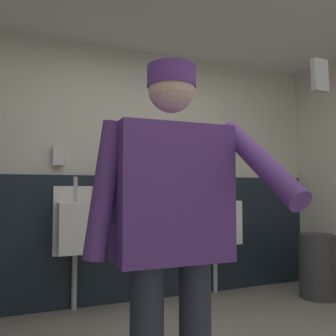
{
  "coord_description": "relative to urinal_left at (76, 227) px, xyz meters",
  "views": [
    {
      "loc": [
        -1.04,
        -1.71,
        1.12
      ],
      "look_at": [
        -0.23,
        0.3,
        1.25
      ],
      "focal_mm": 38.03,
      "sensor_mm": 36.0,
      "label": 1
    }
  ],
  "objects": [
    {
      "name": "cell_phone",
      "position": [
        0.46,
        -2.47,
        0.73
      ],
      "size": [
        0.06,
        0.03,
        0.11
      ],
      "primitive_type": "cube",
      "rotation": [
        -0.03,
        0.0,
        0.03
      ],
      "color": "silver"
    },
    {
      "name": "trash_bin",
      "position": [
        2.39,
        -0.48,
        -0.45
      ],
      "size": [
        0.37,
        0.37,
        0.65
      ],
      "primitive_type": "cylinder",
      "color": "#38383D",
      "rests_on": "ground_plane"
    },
    {
      "name": "privacy_divider_panel",
      "position": [
        0.37,
        -0.07,
        0.17
      ],
      "size": [
        0.04,
        0.4,
        0.9
      ],
      "primitive_type": "cube",
      "color": "#4C4C51"
    },
    {
      "name": "urinal_left",
      "position": [
        0.0,
        0.0,
        0.0
      ],
      "size": [
        0.4,
        0.34,
        1.24
      ],
      "color": "white",
      "rests_on": "ground_plane"
    },
    {
      "name": "wainscot_band_back",
      "position": [
        0.59,
        0.14,
        -0.15
      ],
      "size": [
        4.28,
        0.03,
        1.26
      ],
      "primitive_type": "cube",
      "color": "#19232D",
      "rests_on": "ground_plane"
    },
    {
      "name": "urinal_right",
      "position": [
        1.5,
        0.0,
        0.0
      ],
      "size": [
        0.4,
        0.34,
        1.24
      ],
      "color": "white",
      "rests_on": "ground_plane"
    },
    {
      "name": "soap_dispenser",
      "position": [
        -0.16,
        0.12,
        0.66
      ],
      "size": [
        0.1,
        0.07,
        0.18
      ],
      "primitive_type": "cube",
      "color": "silver"
    },
    {
      "name": "urinal_middle",
      "position": [
        0.75,
        0.0,
        0.0
      ],
      "size": [
        0.4,
        0.34,
        1.24
      ],
      "color": "white",
      "rests_on": "ground_plane"
    },
    {
      "name": "person",
      "position": [
        0.13,
        -1.96,
        0.2
      ],
      "size": [
        0.71,
        0.6,
        1.66
      ],
      "color": "#2D3342",
      "rests_on": "ground_plane"
    },
    {
      "name": "wall_back",
      "position": [
        0.59,
        0.22,
        0.51
      ],
      "size": [
        4.88,
        0.12,
        2.57
      ],
      "primitive_type": "cube",
      "color": "beige",
      "rests_on": "ground_plane"
    }
  ]
}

